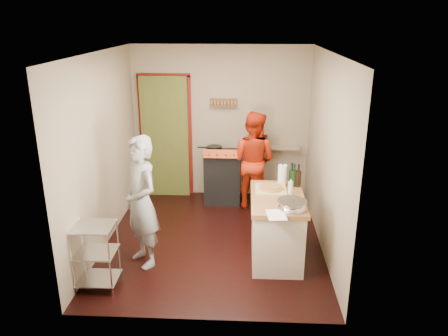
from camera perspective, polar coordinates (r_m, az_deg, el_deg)
The scene contains 10 objects.
floor at distance 6.33m, azimuth -1.34°, elevation -9.31°, with size 3.50×3.50×0.00m, color black.
back_wall at distance 7.65m, azimuth -5.23°, elevation 4.80°, with size 3.00×0.44×2.60m.
left_wall at distance 6.12m, azimuth -15.59°, elevation 2.13°, with size 0.04×3.50×2.60m, color gray.
right_wall at distance 5.91m, azimuth 13.24°, elevation 1.72°, with size 0.04×3.50×2.60m, color gray.
ceiling at distance 5.58m, azimuth -1.55°, elevation 14.95°, with size 3.00×3.50×0.02m, color white.
stove at distance 7.44m, azimuth -0.19°, elevation -1.03°, with size 0.60×0.63×1.00m.
wire_shelving at distance 5.34m, azimuth -16.44°, elevation -10.62°, with size 0.48×0.40×0.80m.
island at distance 5.75m, azimuth 6.92°, elevation -7.42°, with size 0.68×1.28×1.17m.
person_stripe at distance 5.52m, azimuth -10.74°, elevation -4.41°, with size 0.62×0.40×1.69m, color #B5B4B9.
person_red at distance 7.10m, azimuth 3.80°, elevation 1.00°, with size 0.79×0.61×1.62m, color red.
Camera 1 is at (0.43, -5.55, 3.03)m, focal length 35.00 mm.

